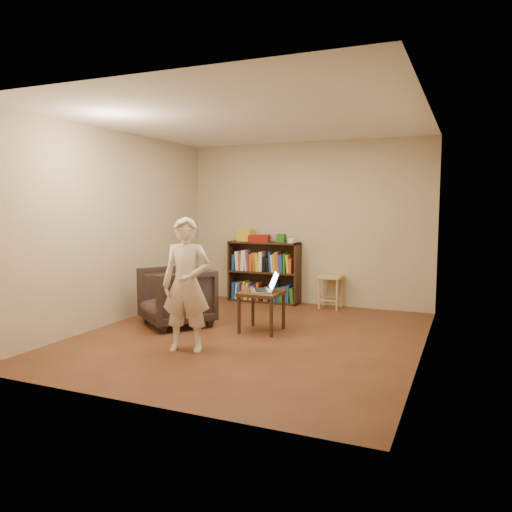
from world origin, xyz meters
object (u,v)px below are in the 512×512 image
at_px(stool, 330,282).
at_px(person, 187,285).
at_px(bookshelf, 264,276).
at_px(side_table, 262,298).
at_px(armchair, 176,296).
at_px(laptop, 266,287).

relative_size(stool, person, 0.35).
height_order(stool, person, person).
xyz_separation_m(bookshelf, side_table, (0.70, -1.80, -0.01)).
bearing_deg(side_table, bookshelf, 111.37).
bearing_deg(person, armchair, 113.39).
relative_size(armchair, person, 0.58).
bearing_deg(laptop, armchair, -108.71).
relative_size(bookshelf, laptop, 2.53).
bearing_deg(stool, person, -107.13).
bearing_deg(armchair, laptop, 45.46).
relative_size(stool, side_table, 1.00).
distance_m(armchair, laptop, 1.24).
bearing_deg(stool, laptop, -103.02).
bearing_deg(laptop, person, -50.41).
relative_size(stool, armchair, 0.60).
bearing_deg(stool, bookshelf, 176.79).
bearing_deg(armchair, side_table, 44.14).
xyz_separation_m(stool, armchair, (-1.61, -1.89, -0.02)).
relative_size(bookshelf, stool, 2.34).
bearing_deg(side_table, stool, 75.88).
bearing_deg(laptop, bookshelf, 175.51).
xyz_separation_m(side_table, person, (-0.44, -1.10, 0.31)).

